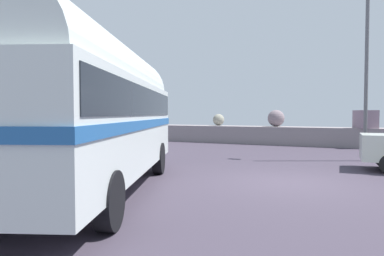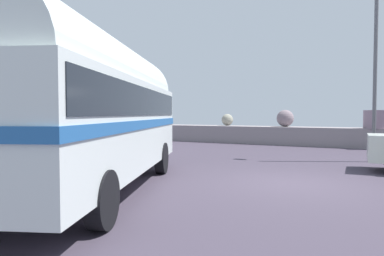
{
  "view_description": "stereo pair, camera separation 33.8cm",
  "coord_description": "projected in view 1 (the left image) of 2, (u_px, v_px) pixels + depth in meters",
  "views": [
    {
      "loc": [
        1.67,
        -9.37,
        1.86
      ],
      "look_at": [
        -2.01,
        -1.75,
        1.52
      ],
      "focal_mm": 32.25,
      "sensor_mm": 36.0,
      "label": 1
    },
    {
      "loc": [
        1.97,
        -9.22,
        1.86
      ],
      "look_at": [
        -2.01,
        -1.75,
        1.52
      ],
      "focal_mm": 32.25,
      "sensor_mm": 36.0,
      "label": 2
    }
  ],
  "objects": [
    {
      "name": "lamp_post",
      "position": [
        364.0,
        57.0,
        13.46
      ],
      "size": [
        1.24,
        0.33,
        7.38
      ],
      "color": "#5B5B60",
      "rests_on": "ground"
    },
    {
      "name": "vintage_coach",
      "position": [
        95.0,
        106.0,
        8.01
      ],
      "size": [
        5.54,
        8.84,
        3.7
      ],
      "rotation": [
        0.0,
        0.0,
        0.4
      ],
      "color": "black",
      "rests_on": "ground"
    },
    {
      "name": "breakwater",
      "position": [
        322.0,
        135.0,
        19.92
      ],
      "size": [
        31.36,
        2.28,
        2.48
      ],
      "color": "gray",
      "rests_on": "ground"
    },
    {
      "name": "ground",
      "position": [
        288.0,
        183.0,
        9.23
      ],
      "size": [
        32.0,
        26.0,
        0.02
      ],
      "color": "#3C3442"
    }
  ]
}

